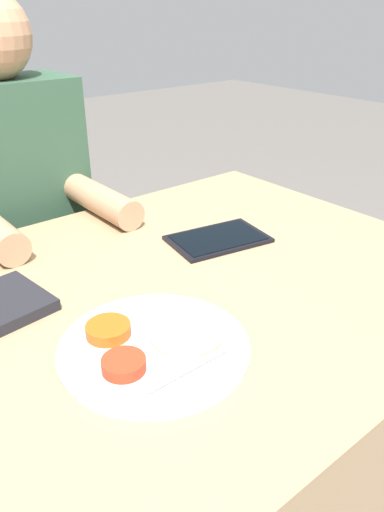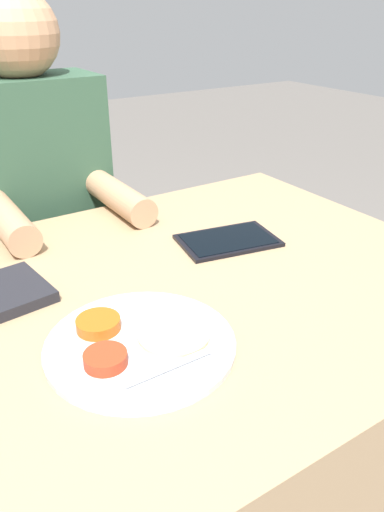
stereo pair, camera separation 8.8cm
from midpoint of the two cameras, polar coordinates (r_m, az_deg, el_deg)
name	(u,v)px [view 2 (the right image)]	position (r m, az deg, el deg)	size (l,w,h in m)	color
dining_table	(153,448)	(1.13, -2.11, -21.20)	(1.24, 0.85, 0.77)	#9E7F5B
thali_tray	(138,343)	(0.75, -2.78, -10.03)	(0.28, 0.28, 0.03)	#B7BABF
tablet_device	(228,240)	(1.07, 6.47, 1.73)	(0.23, 0.17, 0.01)	black
person_diner	(47,249)	(1.45, -14.60, 0.71)	(0.36, 0.47, 1.27)	black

